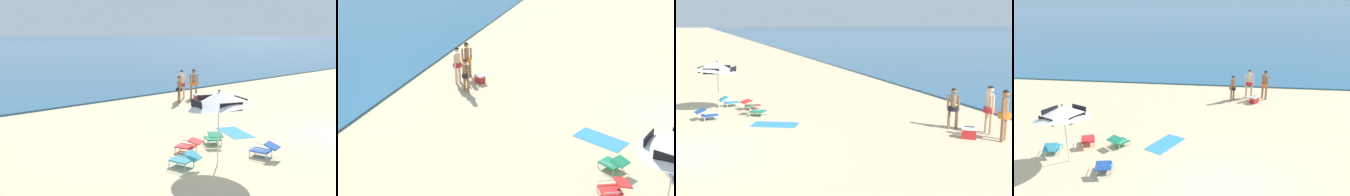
{
  "view_description": "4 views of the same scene",
  "coord_description": "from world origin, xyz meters",
  "views": [
    {
      "loc": [
        -14.49,
        -5.64,
        3.94
      ],
      "look_at": [
        -3.36,
        6.39,
        1.12
      ],
      "focal_mm": 39.97,
      "sensor_mm": 36.0,
      "label": 1
    },
    {
      "loc": [
        -15.56,
        3.2,
        7.03
      ],
      "look_at": [
        -1.62,
        7.05,
        0.78
      ],
      "focal_mm": 42.65,
      "sensor_mm": 36.0,
      "label": 2
    },
    {
      "loc": [
        13.0,
        0.5,
        3.96
      ],
      "look_at": [
        -1.62,
        5.82,
        1.08
      ],
      "focal_mm": 43.31,
      "sensor_mm": 36.0,
      "label": 3
    },
    {
      "loc": [
        -0.29,
        -8.53,
        5.99
      ],
      "look_at": [
        -2.25,
        6.17,
        1.14
      ],
      "focal_mm": 33.13,
      "sensor_mm": 36.0,
      "label": 4
    }
  ],
  "objects": [
    {
      "name": "lounge_chair_beside_umbrella",
      "position": [
        -4.33,
        0.75,
        0.28
      ],
      "size": [
        0.7,
        0.96,
        0.51
      ],
      "color": "#1E4799",
      "rests_on": "ground"
    },
    {
      "name": "person_wading_in",
      "position": [
        1.4,
        10.31,
        1.03
      ],
      "size": [
        0.52,
        0.43,
        1.77
      ],
      "color": "beige",
      "rests_on": "ground"
    },
    {
      "name": "person_standing_near_shore",
      "position": [
        2.32,
        10.17,
        1.03
      ],
      "size": [
        0.43,
        0.45,
        1.77
      ],
      "color": "#8C6042",
      "rests_on": "ground"
    },
    {
      "name": "beach_towel",
      "position": [
        -2.59,
        3.26,
        0.01
      ],
      "size": [
        1.61,
        2.01,
        0.01
      ],
      "primitive_type": "cube",
      "rotation": [
        0.0,
        0.0,
        2.68
      ],
      "color": "#3384BC",
      "rests_on": "ground"
    },
    {
      "name": "person_standing_beside",
      "position": [
        0.37,
        9.48,
        0.91
      ],
      "size": [
        0.39,
        0.4,
        1.57
      ],
      "color": "#8C6042",
      "rests_on": "ground"
    },
    {
      "name": "beach_umbrella_striped_main",
      "position": [
        -5.97,
        1.34,
        2.02
      ],
      "size": [
        2.72,
        2.74,
        2.39
      ],
      "color": "silver",
      "rests_on": "ground"
    },
    {
      "name": "cooler_box",
      "position": [
        1.65,
        9.28,
        0.2
      ],
      "size": [
        0.58,
        0.61,
        0.43
      ],
      "color": "red",
      "rests_on": "ground"
    },
    {
      "name": "lounge_chair_facing_sea",
      "position": [
        -6.88,
        1.82,
        0.27
      ],
      "size": [
        0.71,
        0.98,
        0.52
      ],
      "color": "teal",
      "rests_on": "ground"
    },
    {
      "name": "lounge_chair_under_umbrella",
      "position": [
        -4.48,
        2.77,
        0.28
      ],
      "size": [
        0.91,
        0.99,
        0.49
      ],
      "color": "#1E7F56",
      "rests_on": "ground"
    },
    {
      "name": "lounge_chair_spare_folded",
      "position": [
        -5.79,
        2.72,
        0.28
      ],
      "size": [
        0.81,
        0.98,
        0.49
      ],
      "color": "red",
      "rests_on": "ground"
    }
  ]
}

